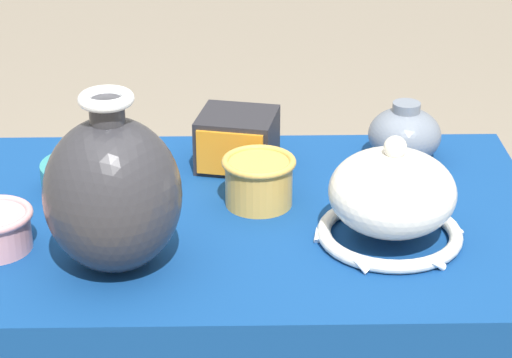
% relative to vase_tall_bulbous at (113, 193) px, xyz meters
% --- Properties ---
extents(display_table, '(1.00, 0.66, 0.76)m').
position_rel_vase_tall_bulbous_xyz_m(display_table, '(0.19, 0.15, -0.22)').
color(display_table, brown).
rests_on(display_table, ground_plane).
extents(vase_tall_bulbous, '(0.20, 0.20, 0.28)m').
position_rel_vase_tall_bulbous_xyz_m(vase_tall_bulbous, '(0.00, 0.00, 0.00)').
color(vase_tall_bulbous, '#2D2D33').
rests_on(vase_tall_bulbous, display_table).
extents(vase_dome_bell, '(0.24, 0.23, 0.18)m').
position_rel_vase_tall_bulbous_xyz_m(vase_dome_bell, '(0.42, 0.07, -0.05)').
color(vase_dome_bell, white).
rests_on(vase_dome_bell, display_table).
extents(mosaic_tile_box, '(0.16, 0.16, 0.10)m').
position_rel_vase_tall_bulbous_xyz_m(mosaic_tile_box, '(0.18, 0.35, -0.07)').
color(mosaic_tile_box, '#232328').
rests_on(mosaic_tile_box, display_table).
extents(jar_round_slate, '(0.13, 0.13, 0.11)m').
position_rel_vase_tall_bulbous_xyz_m(jar_round_slate, '(0.49, 0.37, -0.07)').
color(jar_round_slate, slate).
rests_on(jar_round_slate, display_table).
extents(pot_squat_teal, '(0.15, 0.15, 0.05)m').
position_rel_vase_tall_bulbous_xyz_m(pot_squat_teal, '(-0.08, 0.26, -0.10)').
color(pot_squat_teal, teal).
rests_on(pot_squat_teal, display_table).
extents(cup_wide_ochre, '(0.13, 0.13, 0.08)m').
position_rel_vase_tall_bulbous_xyz_m(cup_wide_ochre, '(0.22, 0.20, -0.08)').
color(cup_wide_ochre, gold).
rests_on(cup_wide_ochre, display_table).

